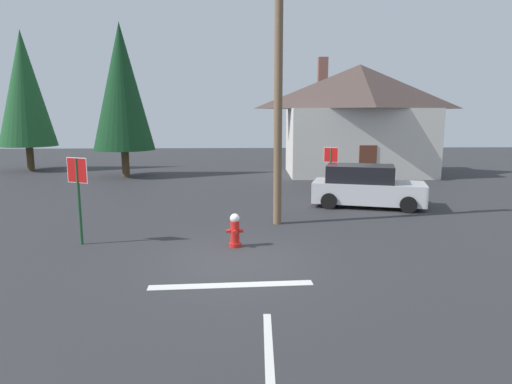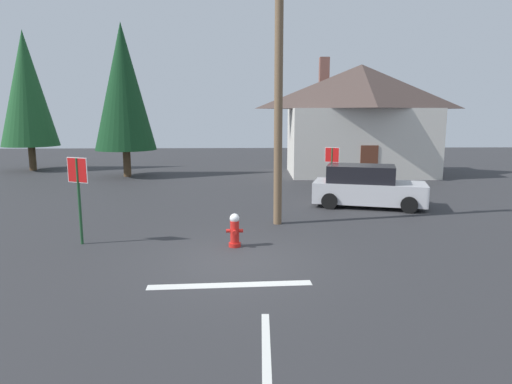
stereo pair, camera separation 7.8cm
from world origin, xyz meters
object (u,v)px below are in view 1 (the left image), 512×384
object	(u,v)px
utility_pole	(278,94)
stop_sign_far	(331,160)
parked_car	(366,187)
pine_tree_tall_left	(122,87)
stop_sign_near	(78,183)
house	(358,118)
pine_tree_mid_left	(24,89)
fire_hydrant	(235,230)

from	to	relation	value
utility_pole	stop_sign_far	bearing A→B (deg)	64.66
parked_car	pine_tree_tall_left	distance (m)	15.99
stop_sign_near	house	xyz separation A→B (m)	(12.04, 15.22, 1.71)
stop_sign_far	parked_car	bearing A→B (deg)	-80.91
parked_car	pine_tree_mid_left	size ratio (longest dim) A/B	0.52
utility_pole	house	size ratio (longest dim) A/B	0.89
fire_hydrant	house	xyz separation A→B (m)	(7.60, 15.64, 3.04)
fire_hydrant	stop_sign_far	xyz separation A→B (m)	(4.68, 9.51, 1.05)
stop_sign_far	pine_tree_mid_left	distance (m)	20.98
pine_tree_tall_left	pine_tree_mid_left	xyz separation A→B (m)	(-7.19, 3.38, 0.07)
parked_car	utility_pole	bearing A→B (deg)	-143.58
stop_sign_near	stop_sign_far	bearing A→B (deg)	44.94
utility_pole	pine_tree_tall_left	distance (m)	14.84
parked_car	pine_tree_mid_left	world-z (taller)	pine_tree_mid_left
utility_pole	pine_tree_tall_left	size ratio (longest dim) A/B	0.93
stop_sign_far	pine_tree_mid_left	bearing A→B (deg)	154.43
fire_hydrant	utility_pole	bearing A→B (deg)	61.73
stop_sign_near	house	distance (m)	19.48
stop_sign_near	stop_sign_far	distance (m)	12.87
utility_pole	stop_sign_far	size ratio (longest dim) A/B	3.95
fire_hydrant	utility_pole	size ratio (longest dim) A/B	0.11
house	pine_tree_mid_left	xyz separation A→B (m)	(-21.53, 2.77, 1.88)
pine_tree_tall_left	pine_tree_mid_left	size ratio (longest dim) A/B	0.99
utility_pole	stop_sign_far	world-z (taller)	utility_pole
stop_sign_far	pine_tree_tall_left	bearing A→B (deg)	154.18
parked_car	pine_tree_tall_left	world-z (taller)	pine_tree_tall_left
pine_tree_mid_left	utility_pole	bearing A→B (deg)	-45.70
utility_pole	parked_car	size ratio (longest dim) A/B	1.77
house	pine_tree_tall_left	xyz separation A→B (m)	(-14.34, -0.61, 1.81)
pine_tree_tall_left	stop_sign_near	bearing A→B (deg)	-81.07
stop_sign_far	house	xyz separation A→B (m)	(2.93, 6.13, 1.99)
stop_sign_far	utility_pole	bearing A→B (deg)	-115.34
utility_pole	stop_sign_far	xyz separation A→B (m)	(3.24, 6.84, -2.87)
stop_sign_far	pine_tree_tall_left	xyz separation A→B (m)	(-11.41, 5.52, 3.80)
house	stop_sign_far	bearing A→B (deg)	-115.54
house	pine_tree_mid_left	distance (m)	21.79
utility_pole	pine_tree_mid_left	distance (m)	22.02
stop_sign_near	house	size ratio (longest dim) A/B	0.27
stop_sign_near	utility_pole	world-z (taller)	utility_pole
house	parked_car	xyz separation A→B (m)	(-2.29, -10.11, -2.71)
stop_sign_far	house	world-z (taller)	house
fire_hydrant	house	bearing A→B (deg)	64.07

